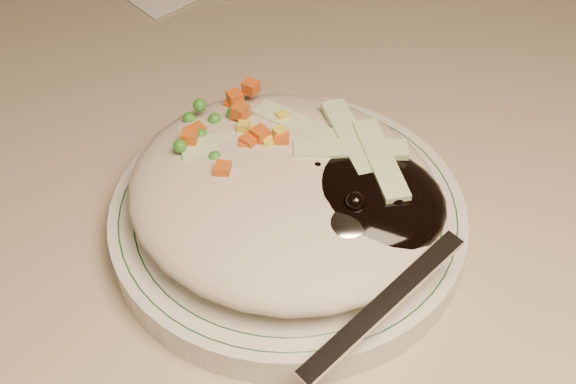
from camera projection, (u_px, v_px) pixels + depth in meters
The scene contains 4 objects.
desk at pixel (425, 283), 0.73m from camera, with size 1.40×0.70×0.74m.
plate at pixel (288, 221), 0.50m from camera, with size 0.22×0.22×0.02m, color silver.
plate_rim at pixel (288, 210), 0.50m from camera, with size 0.21×0.21×0.00m.
meal at pixel (294, 189), 0.48m from camera, with size 0.21×0.19×0.05m.
Camera 1 is at (0.12, 0.93, 1.12)m, focal length 50.00 mm.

